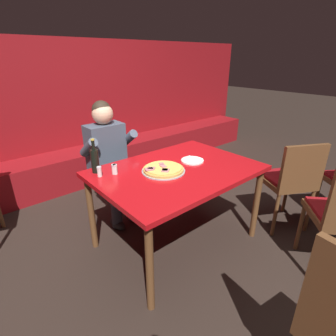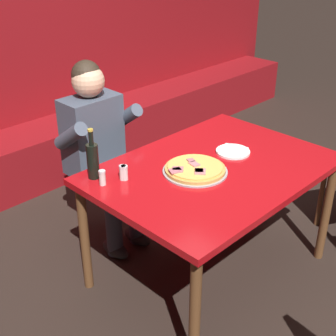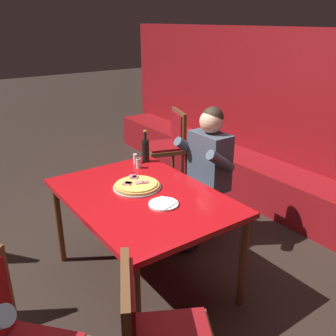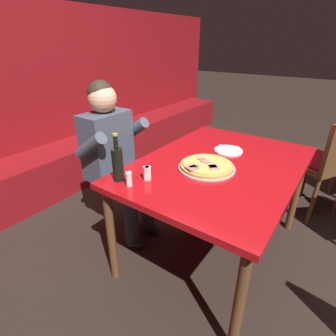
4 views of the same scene
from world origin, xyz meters
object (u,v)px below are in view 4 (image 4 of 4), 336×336
shaker_red_pepper_flakes (146,174)px  plate_white_paper (228,150)px  pizza (207,166)px  shaker_oregano (148,174)px  dining_chair_near_left (325,159)px  beer_bottle (118,163)px  shaker_black_pepper (129,180)px  main_dining_table (219,173)px  diner_seated_blue_shirt (116,156)px

shaker_red_pepper_flakes → plate_white_paper: bearing=-17.6°
pizza → shaker_oregano: bearing=147.4°
dining_chair_near_left → pizza: bearing=152.6°
plate_white_paper → dining_chair_near_left: 1.01m
pizza → plate_white_paper: size_ratio=1.77×
plate_white_paper → beer_bottle: bearing=156.0°
pizza → shaker_black_pepper: bearing=150.6°
dining_chair_near_left → plate_white_paper: bearing=143.0°
main_dining_table → shaker_black_pepper: (-0.58, 0.29, 0.11)m
shaker_black_pepper → diner_seated_blue_shirt: bearing=53.4°
main_dining_table → dining_chair_near_left: dining_chair_near_left is taller
pizza → plate_white_paper: pizza is taller
main_dining_table → shaker_black_pepper: shaker_black_pepper is taller
beer_bottle → shaker_red_pepper_flakes: bearing=-53.7°
shaker_oregano → diner_seated_blue_shirt: size_ratio=0.07×
shaker_red_pepper_flakes → diner_seated_blue_shirt: diner_seated_blue_shirt is taller
pizza → diner_seated_blue_shirt: diner_seated_blue_shirt is taller
main_dining_table → plate_white_paper: plate_white_paper is taller
plate_white_paper → shaker_oregano: shaker_oregano is taller
plate_white_paper → shaker_red_pepper_flakes: 0.73m
pizza → shaker_black_pepper: size_ratio=4.32×
shaker_black_pepper → diner_seated_blue_shirt: (0.36, 0.48, -0.10)m
shaker_red_pepper_flakes → diner_seated_blue_shirt: bearing=64.6°
pizza → shaker_red_pepper_flakes: size_ratio=4.32×
main_dining_table → diner_seated_blue_shirt: size_ratio=1.10×
main_dining_table → shaker_red_pepper_flakes: bearing=151.1°
plate_white_paper → diner_seated_blue_shirt: (-0.45, 0.74, -0.07)m
pizza → diner_seated_blue_shirt: size_ratio=0.29×
plate_white_paper → shaker_black_pepper: 0.85m
beer_bottle → shaker_black_pepper: beer_bottle is taller
shaker_black_pepper → dining_chair_near_left: 1.83m
dining_chair_near_left → shaker_black_pepper: bearing=152.0°
shaker_red_pepper_flakes → shaker_oregano: 0.01m
beer_bottle → main_dining_table: bearing=-34.7°
beer_bottle → diner_seated_blue_shirt: diner_seated_blue_shirt is taller
beer_bottle → shaker_oregano: size_ratio=3.40×
shaker_oregano → dining_chair_near_left: (1.48, -0.81, -0.23)m
plate_white_paper → shaker_red_pepper_flakes: bearing=162.4°
main_dining_table → shaker_red_pepper_flakes: 0.55m
pizza → dining_chair_near_left: size_ratio=0.39×
pizza → shaker_red_pepper_flakes: bearing=146.8°
main_dining_table → shaker_oregano: (-0.46, 0.25, 0.11)m
shaker_oregano → beer_bottle: bearing=126.2°
shaker_oregano → shaker_black_pepper: size_ratio=1.00×
pizza → diner_seated_blue_shirt: bearing=97.6°
shaker_oregano → dining_chair_near_left: size_ratio=0.09×
shaker_red_pepper_flakes → shaker_black_pepper: same height
main_dining_table → pizza: size_ratio=3.77×
main_dining_table → diner_seated_blue_shirt: (-0.22, 0.78, 0.01)m
diner_seated_blue_shirt → plate_white_paper: bearing=-58.5°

